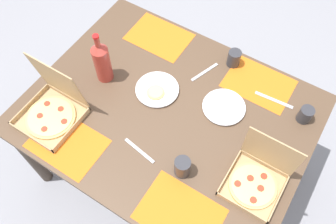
{
  "coord_description": "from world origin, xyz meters",
  "views": [
    {
      "loc": [
        0.5,
        -0.8,
        2.3
      ],
      "look_at": [
        0.0,
        0.0,
        0.74
      ],
      "focal_mm": 37.33,
      "sensor_mm": 36.0,
      "label": 1
    }
  ],
  "objects_px": {
    "pizza_box_corner_right": "(257,179)",
    "cup_dark": "(234,58)",
    "pizza_box_corner_left": "(52,109)",
    "cup_clear_right": "(182,167)",
    "plate_far_right": "(157,90)",
    "cup_spare": "(305,115)",
    "plate_near_right": "(224,107)",
    "soda_bottle": "(102,61)"
  },
  "relations": [
    {
      "from": "pizza_box_corner_left",
      "to": "cup_dark",
      "type": "height_order",
      "value": "pizza_box_corner_left"
    },
    {
      "from": "soda_bottle",
      "to": "cup_dark",
      "type": "distance_m",
      "value": 0.73
    },
    {
      "from": "pizza_box_corner_left",
      "to": "cup_spare",
      "type": "height_order",
      "value": "pizza_box_corner_left"
    },
    {
      "from": "soda_bottle",
      "to": "cup_spare",
      "type": "xyz_separation_m",
      "value": [
        1.03,
        0.32,
        -0.09
      ]
    },
    {
      "from": "pizza_box_corner_left",
      "to": "pizza_box_corner_right",
      "type": "height_order",
      "value": "pizza_box_corner_left"
    },
    {
      "from": "cup_clear_right",
      "to": "cup_spare",
      "type": "bearing_deg",
      "value": 56.65
    },
    {
      "from": "pizza_box_corner_left",
      "to": "plate_far_right",
      "type": "xyz_separation_m",
      "value": [
        0.37,
        0.41,
        -0.04
      ]
    },
    {
      "from": "plate_far_right",
      "to": "cup_clear_right",
      "type": "bearing_deg",
      "value": -42.75
    },
    {
      "from": "pizza_box_corner_right",
      "to": "cup_clear_right",
      "type": "bearing_deg",
      "value": -156.71
    },
    {
      "from": "cup_clear_right",
      "to": "cup_spare",
      "type": "relative_size",
      "value": 1.23
    },
    {
      "from": "cup_clear_right",
      "to": "pizza_box_corner_right",
      "type": "bearing_deg",
      "value": 23.29
    },
    {
      "from": "cup_dark",
      "to": "cup_spare",
      "type": "xyz_separation_m",
      "value": [
        0.47,
        -0.13,
        -0.0
      ]
    },
    {
      "from": "plate_near_right",
      "to": "cup_spare",
      "type": "distance_m",
      "value": 0.41
    },
    {
      "from": "cup_spare",
      "to": "soda_bottle",
      "type": "bearing_deg",
      "value": -162.59
    },
    {
      "from": "pizza_box_corner_right",
      "to": "soda_bottle",
      "type": "distance_m",
      "value": 0.97
    },
    {
      "from": "cup_dark",
      "to": "cup_clear_right",
      "type": "xyz_separation_m",
      "value": [
        0.09,
        -0.71,
        0.01
      ]
    },
    {
      "from": "plate_far_right",
      "to": "soda_bottle",
      "type": "relative_size",
      "value": 0.73
    },
    {
      "from": "cup_dark",
      "to": "pizza_box_corner_left",
      "type": "bearing_deg",
      "value": -128.48
    },
    {
      "from": "pizza_box_corner_right",
      "to": "cup_clear_right",
      "type": "height_order",
      "value": "pizza_box_corner_right"
    },
    {
      "from": "pizza_box_corner_left",
      "to": "cup_clear_right",
      "type": "xyz_separation_m",
      "value": [
        0.72,
        0.08,
        0.0
      ]
    },
    {
      "from": "pizza_box_corner_right",
      "to": "cup_dark",
      "type": "height_order",
      "value": "pizza_box_corner_right"
    },
    {
      "from": "pizza_box_corner_right",
      "to": "cup_dark",
      "type": "bearing_deg",
      "value": 124.96
    },
    {
      "from": "pizza_box_corner_left",
      "to": "soda_bottle",
      "type": "xyz_separation_m",
      "value": [
        0.07,
        0.34,
        0.08
      ]
    },
    {
      "from": "pizza_box_corner_left",
      "to": "plate_near_right",
      "type": "distance_m",
      "value": 0.88
    },
    {
      "from": "pizza_box_corner_right",
      "to": "cup_spare",
      "type": "bearing_deg",
      "value": 81.48
    },
    {
      "from": "pizza_box_corner_left",
      "to": "cup_dark",
      "type": "xyz_separation_m",
      "value": [
        0.63,
        0.79,
        -0.0
      ]
    },
    {
      "from": "pizza_box_corner_left",
      "to": "cup_dark",
      "type": "relative_size",
      "value": 3.36
    },
    {
      "from": "plate_far_right",
      "to": "soda_bottle",
      "type": "distance_m",
      "value": 0.33
    },
    {
      "from": "pizza_box_corner_left",
      "to": "plate_far_right",
      "type": "distance_m",
      "value": 0.55
    },
    {
      "from": "pizza_box_corner_left",
      "to": "plate_near_right",
      "type": "xyz_separation_m",
      "value": [
        0.73,
        0.5,
        -0.04
      ]
    },
    {
      "from": "plate_near_right",
      "to": "plate_far_right",
      "type": "relative_size",
      "value": 0.96
    },
    {
      "from": "pizza_box_corner_left",
      "to": "plate_far_right",
      "type": "height_order",
      "value": "pizza_box_corner_left"
    },
    {
      "from": "pizza_box_corner_right",
      "to": "cup_dark",
      "type": "relative_size",
      "value": 2.98
    },
    {
      "from": "cup_clear_right",
      "to": "cup_spare",
      "type": "distance_m",
      "value": 0.69
    },
    {
      "from": "pizza_box_corner_right",
      "to": "cup_dark",
      "type": "distance_m",
      "value": 0.7
    },
    {
      "from": "pizza_box_corner_left",
      "to": "cup_clear_right",
      "type": "relative_size",
      "value": 2.98
    },
    {
      "from": "soda_bottle",
      "to": "cup_spare",
      "type": "height_order",
      "value": "soda_bottle"
    },
    {
      "from": "plate_near_right",
      "to": "cup_clear_right",
      "type": "bearing_deg",
      "value": -90.6
    },
    {
      "from": "plate_near_right",
      "to": "soda_bottle",
      "type": "bearing_deg",
      "value": -165.84
    },
    {
      "from": "soda_bottle",
      "to": "cup_spare",
      "type": "distance_m",
      "value": 1.08
    },
    {
      "from": "cup_dark",
      "to": "pizza_box_corner_right",
      "type": "bearing_deg",
      "value": -55.04
    },
    {
      "from": "soda_bottle",
      "to": "cup_clear_right",
      "type": "distance_m",
      "value": 0.7
    }
  ]
}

